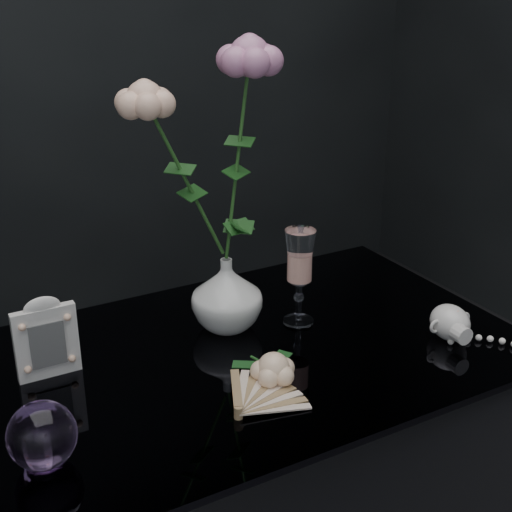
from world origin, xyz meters
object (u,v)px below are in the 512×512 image
vase (227,294)px  pearl_jar (450,321)px  wine_glass (299,277)px  loose_rose (274,369)px  paperweight (42,435)px  picture_frame (46,337)px

vase → pearl_jar: bearing=-34.7°
vase → wine_glass: bearing=-20.8°
pearl_jar → wine_glass: bearing=141.0°
vase → loose_rose: vase is taller
wine_glass → loose_rose: size_ratio=1.15×
loose_rose → wine_glass: bearing=45.0°
vase → paperweight: size_ratio=1.46×
vase → picture_frame: size_ratio=0.96×
wine_glass → paperweight: bearing=-160.8°
vase → wine_glass: 0.13m
picture_frame → loose_rose: size_ratio=0.89×
paperweight → picture_frame: bearing=74.2°
picture_frame → pearl_jar: size_ratio=0.61×
vase → wine_glass: wine_glass is taller
wine_glass → picture_frame: (-0.44, 0.04, -0.02)m
vase → loose_rose: 0.21m
wine_glass → paperweight: wine_glass is taller
vase → pearl_jar: size_ratio=0.59×
vase → loose_rose: bearing=-96.2°
pearl_jar → loose_rose: bearing=178.8°
picture_frame → loose_rose: picture_frame is taller
pearl_jar → vase: bearing=147.8°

